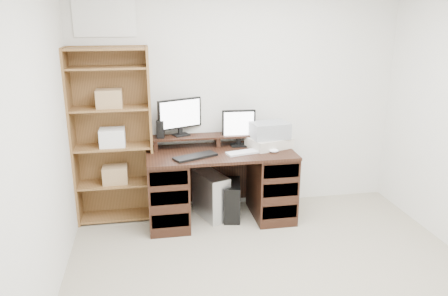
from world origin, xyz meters
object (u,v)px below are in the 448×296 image
object	(u,v)px
printer	(269,142)
tower_black	(232,200)
monitor_small	(239,126)
tower_silver	(211,195)
monitor_wide	(180,115)
desk	(220,184)
bookshelf	(112,135)

from	to	relation	value
printer	tower_black	distance (m)	0.73
monitor_small	tower_black	distance (m)	0.79
tower_silver	tower_black	xyz separation A→B (m)	(0.22, -0.07, -0.04)
printer	tower_silver	world-z (taller)	printer
monitor_wide	tower_black	distance (m)	1.06
tower_silver	printer	bearing A→B (deg)	-21.73
monitor_wide	monitor_small	size ratio (longest dim) A/B	1.20
monitor_small	desk	bearing A→B (deg)	-140.59
monitor_small	printer	world-z (taller)	monitor_small
monitor_small	tower_black	world-z (taller)	monitor_small
monitor_wide	tower_black	xyz separation A→B (m)	(0.51, -0.26, -0.89)
tower_silver	bookshelf	world-z (taller)	bookshelf
monitor_wide	bookshelf	bearing A→B (deg)	161.42
tower_silver	tower_black	bearing A→B (deg)	-38.44
desk	monitor_wide	xyz separation A→B (m)	(-0.38, 0.26, 0.70)
desk	monitor_wide	world-z (taller)	monitor_wide
monitor_small	bookshelf	distance (m)	1.30
tower_silver	tower_black	world-z (taller)	tower_silver
bookshelf	tower_silver	bearing A→B (deg)	-8.14
monitor_wide	printer	size ratio (longest dim) A/B	1.11
monitor_small	bookshelf	xyz separation A→B (m)	(-1.30, 0.04, -0.04)
monitor_wide	printer	distance (m)	0.98
monitor_small	tower_silver	distance (m)	0.79
desk	printer	xyz separation A→B (m)	(0.53, 0.05, 0.41)
desk	tower_silver	xyz separation A→B (m)	(-0.09, 0.07, -0.15)
tower_black	bookshelf	distance (m)	1.42
desk	monitor_wide	distance (m)	0.84
desk	bookshelf	xyz separation A→B (m)	(-1.08, 0.21, 0.53)
printer	tower_black	xyz separation A→B (m)	(-0.41, -0.05, -0.61)
tower_black	printer	bearing A→B (deg)	18.58
desk	tower_silver	world-z (taller)	desk
monitor_wide	monitor_small	bearing A→B (deg)	-30.97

